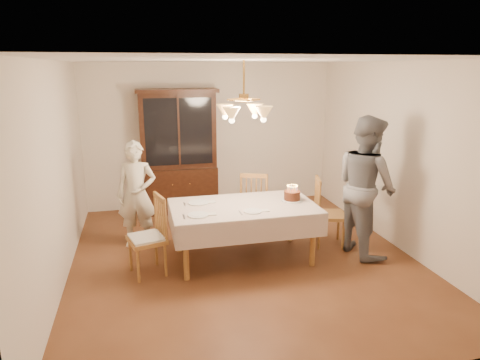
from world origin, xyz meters
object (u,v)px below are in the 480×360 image
object	(u,v)px
china_hutch	(179,154)
chair_far_side	(255,206)
elderly_woman	(137,195)
dining_table	(244,211)
birthday_cake	(292,196)

from	to	relation	value
china_hutch	chair_far_side	bearing A→B (deg)	-54.41
chair_far_side	elderly_woman	bearing A→B (deg)	-178.14
dining_table	china_hutch	distance (m)	2.36
chair_far_side	birthday_cake	world-z (taller)	chair_far_side
chair_far_side	birthday_cake	bearing A→B (deg)	-69.64
china_hutch	birthday_cake	world-z (taller)	china_hutch
dining_table	birthday_cake	world-z (taller)	birthday_cake
chair_far_side	birthday_cake	size ratio (longest dim) A/B	3.33
elderly_woman	chair_far_side	bearing A→B (deg)	12.92
china_hutch	elderly_woman	distance (m)	1.67
elderly_woman	china_hutch	bearing A→B (deg)	74.00
dining_table	chair_far_side	size ratio (longest dim) A/B	1.90
dining_table	birthday_cake	distance (m)	0.70
chair_far_side	birthday_cake	xyz separation A→B (m)	(0.30, -0.80, 0.38)
china_hutch	elderly_woman	world-z (taller)	china_hutch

